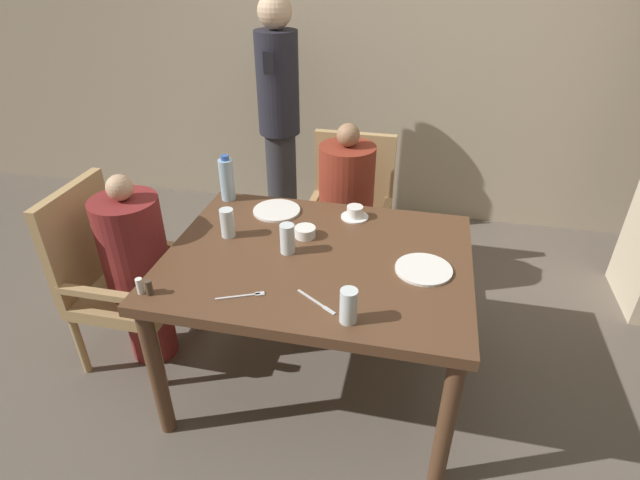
# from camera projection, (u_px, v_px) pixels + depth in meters

# --- Properties ---
(ground_plane) EXTENTS (16.00, 16.00, 0.00)m
(ground_plane) POSITION_uv_depth(u_px,v_px,m) (318.00, 377.00, 2.63)
(ground_plane) COLOR #60564C
(wall_back) EXTENTS (8.00, 0.06, 2.80)m
(wall_back) POSITION_uv_depth(u_px,v_px,m) (378.00, 32.00, 3.55)
(wall_back) COLOR tan
(wall_back) RESTS_ON ground_plane
(dining_table) EXTENTS (1.35, 1.04, 0.76)m
(dining_table) POSITION_uv_depth(u_px,v_px,m) (318.00, 272.00, 2.28)
(dining_table) COLOR brown
(dining_table) RESTS_ON ground_plane
(chair_left_side) EXTENTS (0.51, 0.50, 0.97)m
(chair_left_side) POSITION_uv_depth(u_px,v_px,m) (113.00, 272.00, 2.56)
(chair_left_side) COLOR tan
(chair_left_side) RESTS_ON ground_plane
(diner_in_left_chair) EXTENTS (0.32, 0.32, 1.06)m
(diner_in_left_chair) POSITION_uv_depth(u_px,v_px,m) (138.00, 270.00, 2.51)
(diner_in_left_chair) COLOR maroon
(diner_in_left_chair) RESTS_ON ground_plane
(chair_far_side) EXTENTS (0.50, 0.51, 0.97)m
(chair_far_side) POSITION_uv_depth(u_px,v_px,m) (350.00, 211.00, 3.13)
(chair_far_side) COLOR tan
(chair_far_side) RESTS_ON ground_plane
(diner_in_far_chair) EXTENTS (0.32, 0.32, 1.12)m
(diner_in_far_chair) POSITION_uv_depth(u_px,v_px,m) (346.00, 213.00, 2.97)
(diner_in_far_chair) COLOR maroon
(diner_in_far_chair) RESTS_ON ground_plane
(standing_host) EXTENTS (0.29, 0.32, 1.69)m
(standing_host) POSITION_uv_depth(u_px,v_px,m) (279.00, 116.00, 3.48)
(standing_host) COLOR #2D2D33
(standing_host) RESTS_ON ground_plane
(plate_main_left) EXTENTS (0.24, 0.24, 0.01)m
(plate_main_left) POSITION_uv_depth(u_px,v_px,m) (277.00, 210.00, 2.58)
(plate_main_left) COLOR white
(plate_main_left) RESTS_ON dining_table
(plate_main_right) EXTENTS (0.24, 0.24, 0.01)m
(plate_main_right) POSITION_uv_depth(u_px,v_px,m) (424.00, 269.00, 2.13)
(plate_main_right) COLOR white
(plate_main_right) RESTS_ON dining_table
(teacup_with_saucer) EXTENTS (0.14, 0.14, 0.06)m
(teacup_with_saucer) POSITION_uv_depth(u_px,v_px,m) (355.00, 213.00, 2.52)
(teacup_with_saucer) COLOR white
(teacup_with_saucer) RESTS_ON dining_table
(bowl_small) EXTENTS (0.10, 0.10, 0.05)m
(bowl_small) POSITION_uv_depth(u_px,v_px,m) (305.00, 232.00, 2.36)
(bowl_small) COLOR white
(bowl_small) RESTS_ON dining_table
(water_bottle) EXTENTS (0.08, 0.08, 0.25)m
(water_bottle) POSITION_uv_depth(u_px,v_px,m) (227.00, 179.00, 2.65)
(water_bottle) COLOR #A3C6DB
(water_bottle) RESTS_ON dining_table
(glass_tall_near) EXTENTS (0.07, 0.07, 0.14)m
(glass_tall_near) POSITION_uv_depth(u_px,v_px,m) (349.00, 306.00, 1.81)
(glass_tall_near) COLOR silver
(glass_tall_near) RESTS_ON dining_table
(glass_tall_mid) EXTENTS (0.07, 0.07, 0.14)m
(glass_tall_mid) POSITION_uv_depth(u_px,v_px,m) (227.00, 223.00, 2.34)
(glass_tall_mid) COLOR silver
(glass_tall_mid) RESTS_ON dining_table
(glass_tall_far) EXTENTS (0.07, 0.07, 0.14)m
(glass_tall_far) POSITION_uv_depth(u_px,v_px,m) (287.00, 239.00, 2.22)
(glass_tall_far) COLOR silver
(glass_tall_far) RESTS_ON dining_table
(salt_shaker) EXTENTS (0.03, 0.03, 0.07)m
(salt_shaker) POSITION_uv_depth(u_px,v_px,m) (140.00, 286.00, 1.98)
(salt_shaker) COLOR white
(salt_shaker) RESTS_ON dining_table
(pepper_shaker) EXTENTS (0.03, 0.03, 0.06)m
(pepper_shaker) POSITION_uv_depth(u_px,v_px,m) (149.00, 288.00, 1.97)
(pepper_shaker) COLOR #4C3D2D
(pepper_shaker) RESTS_ON dining_table
(fork_beside_plate) EXTENTS (0.18, 0.09, 0.00)m
(fork_beside_plate) POSITION_uv_depth(u_px,v_px,m) (245.00, 296.00, 1.98)
(fork_beside_plate) COLOR silver
(fork_beside_plate) RESTS_ON dining_table
(knife_beside_plate) EXTENTS (0.18, 0.13, 0.00)m
(knife_beside_plate) POSITION_uv_depth(u_px,v_px,m) (318.00, 303.00, 1.94)
(knife_beside_plate) COLOR silver
(knife_beside_plate) RESTS_ON dining_table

